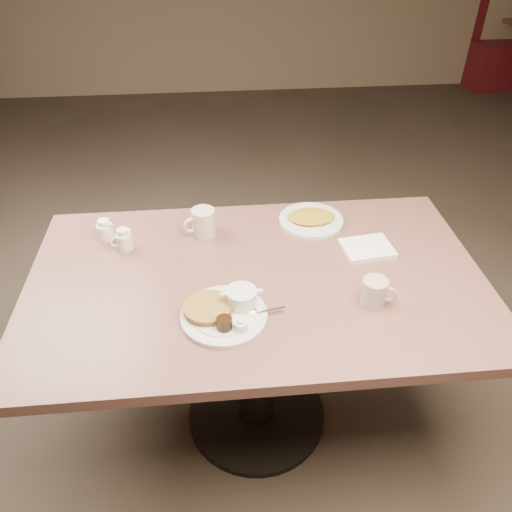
{
  "coord_description": "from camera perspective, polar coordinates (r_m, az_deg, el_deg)",
  "views": [
    {
      "loc": [
        -0.12,
        -1.27,
        1.8
      ],
      "look_at": [
        0.0,
        0.02,
        0.82
      ],
      "focal_mm": 35.28,
      "sensor_mm": 36.0,
      "label": 1
    }
  ],
  "objects": [
    {
      "name": "room",
      "position": [
        1.34,
        0.09,
        19.68
      ],
      "size": [
        7.04,
        8.04,
        2.84
      ],
      "color": "#4C3F33",
      "rests_on": "ground"
    },
    {
      "name": "creamer_left",
      "position": [
        1.82,
        -14.77,
        1.78
      ],
      "size": [
        0.08,
        0.06,
        0.08
      ],
      "color": "white",
      "rests_on": "diner_table"
    },
    {
      "name": "diner_table",
      "position": [
        1.77,
        0.06,
        -6.61
      ],
      "size": [
        1.5,
        0.9,
        0.75
      ],
      "color": "#84564C",
      "rests_on": "ground"
    },
    {
      "name": "main_plate",
      "position": [
        1.5,
        -3.51,
        -6.12
      ],
      "size": [
        0.32,
        0.28,
        0.07
      ],
      "color": "silver",
      "rests_on": "diner_table"
    },
    {
      "name": "coffee_mug_far",
      "position": [
        1.84,
        -6.07,
        3.82
      ],
      "size": [
        0.13,
        0.11,
        0.1
      ],
      "color": "beige",
      "rests_on": "diner_table"
    },
    {
      "name": "creamer_right",
      "position": [
        1.89,
        -16.76,
        2.79
      ],
      "size": [
        0.07,
        0.07,
        0.08
      ],
      "color": "white",
      "rests_on": "diner_table"
    },
    {
      "name": "coffee_mug_near",
      "position": [
        1.57,
        13.31,
        -3.98
      ],
      "size": [
        0.12,
        0.1,
        0.09
      ],
      "color": "#B4A697",
      "rests_on": "diner_table"
    },
    {
      "name": "napkin",
      "position": [
        1.81,
        12.49,
        0.86
      ],
      "size": [
        0.19,
        0.16,
        0.02
      ],
      "color": "white",
      "rests_on": "diner_table"
    },
    {
      "name": "hash_plate",
      "position": [
        1.92,
        6.25,
        4.18
      ],
      "size": [
        0.25,
        0.25,
        0.04
      ],
      "color": "silver",
      "rests_on": "diner_table"
    }
  ]
}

